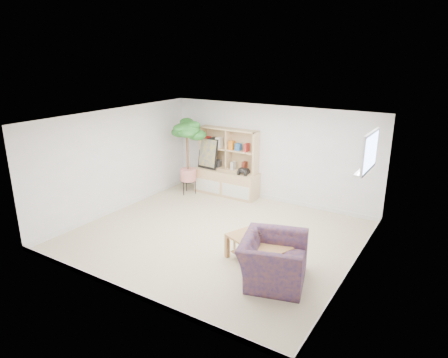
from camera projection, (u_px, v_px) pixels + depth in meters
The scene contains 14 objects.
floor at pixel (216, 235), 8.21m from camera, with size 5.50×5.00×0.01m, color #C2B79A.
ceiling at pixel (215, 119), 7.48m from camera, with size 5.50×5.00×0.01m, color silver.
walls at pixel (216, 180), 7.85m from camera, with size 5.51×5.01×2.40m.
baseboard at pixel (216, 233), 8.20m from camera, with size 5.50×5.00×0.10m, color white, non-canonical shape.
window at pixel (370, 152), 6.71m from camera, with size 0.10×0.98×0.68m, color #C1D5FD, non-canonical shape.
window_sill at pixel (365, 170), 6.84m from camera, with size 0.14×1.00×0.04m, color white.
storage_unit at pixel (227, 162), 10.33m from camera, with size 1.75×0.59×1.75m, color tan, non-canonical shape.
poster at pixel (208, 154), 10.47m from camera, with size 0.58×0.13×0.80m, color gold, non-canonical shape.
toy_truck at pixel (244, 171), 10.01m from camera, with size 0.35×0.24×0.18m, color black, non-canonical shape.
coffee_table at pixel (258, 253), 7.02m from camera, with size 1.14×0.62×0.47m, color #A67141, non-canonical shape.
table_plant at pixel (256, 236), 6.80m from camera, with size 0.26×0.23×0.29m, color #206225.
floor_tree at pixel (188, 157), 10.34m from camera, with size 0.73×0.73×1.99m, color #1D7229, non-canonical shape.
armchair at pixel (273, 257), 6.47m from camera, with size 1.16×1.01×0.86m, color navy.
sill_plant at pixel (367, 160), 6.90m from camera, with size 0.14×0.11×0.25m, color #1D7229.
Camera 1 is at (4.11, -6.24, 3.61)m, focal length 32.00 mm.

